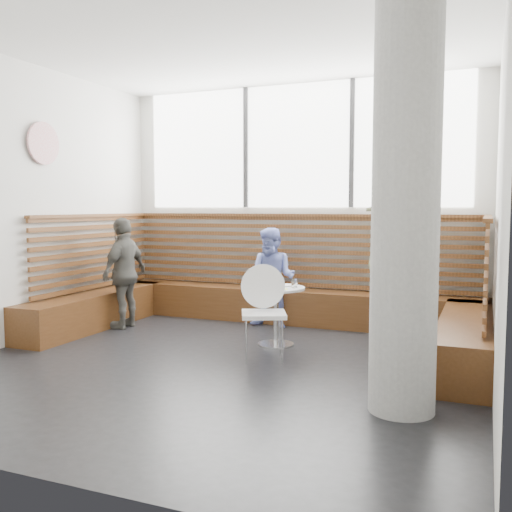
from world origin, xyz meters
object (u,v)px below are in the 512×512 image
at_px(adult_man, 393,269).
at_px(child_left, 125,273).
at_px(cafe_chair, 266,304).
at_px(cafe_table, 276,304).
at_px(child_back, 273,278).
at_px(concrete_column, 406,201).

relative_size(adult_man, child_left, 1.24).
bearing_deg(cafe_chair, cafe_table, 75.95).
bearing_deg(cafe_table, adult_man, 15.41).
distance_m(adult_man, child_left, 3.38).
distance_m(cafe_table, child_back, 0.98).
bearing_deg(cafe_table, cafe_chair, -80.01).
distance_m(cafe_table, adult_man, 1.34).
bearing_deg(concrete_column, adult_man, 100.79).
xyz_separation_m(cafe_table, child_back, (-0.37, 0.89, 0.17)).
bearing_deg(child_back, cafe_chair, -69.03).
height_order(concrete_column, child_left, concrete_column).
bearing_deg(child_back, concrete_column, -48.51).
xyz_separation_m(cafe_chair, child_left, (-2.23, 0.72, 0.14)).
bearing_deg(cafe_chair, adult_man, 14.09).
height_order(cafe_table, child_back, child_back).
bearing_deg(cafe_chair, child_back, 84.09).
xyz_separation_m(cafe_chair, adult_man, (1.14, 0.89, 0.31)).
bearing_deg(child_left, cafe_table, 86.15).
bearing_deg(concrete_column, child_left, 154.91).
bearing_deg(child_left, concrete_column, 65.57).
relative_size(cafe_table, child_left, 0.47).
bearing_deg(child_back, cafe_table, -64.31).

